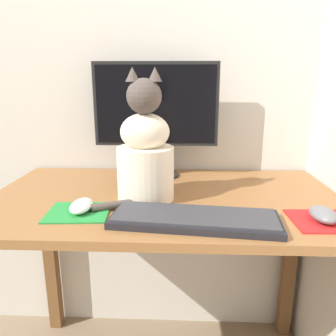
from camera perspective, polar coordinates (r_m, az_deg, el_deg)
name	(u,v)px	position (r m, az deg, el deg)	size (l,w,h in m)	color
wall_back	(169,45)	(1.36, 0.17, 20.65)	(7.00, 0.04, 2.50)	beige
desk	(165,229)	(1.11, -0.57, -10.65)	(1.13, 0.65, 0.76)	brown
monitor	(156,113)	(1.24, -2.12, 9.56)	(0.46, 0.17, 0.43)	black
keyboard	(195,219)	(0.86, 4.65, -8.76)	(0.45, 0.20, 0.02)	black
mousepad_left	(79,212)	(0.96, -15.32, -7.43)	(0.18, 0.16, 0.00)	#238438
mousepad_right	(324,221)	(0.96, 25.59, -8.31)	(0.18, 0.16, 0.00)	red
computer_mouse_left	(81,206)	(0.96, -14.85, -6.37)	(0.06, 0.11, 0.03)	white
computer_mouse_right	(323,214)	(0.95, 25.45, -7.32)	(0.06, 0.10, 0.03)	slate
cat	(145,153)	(1.00, -4.03, 2.68)	(0.24, 0.23, 0.40)	beige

